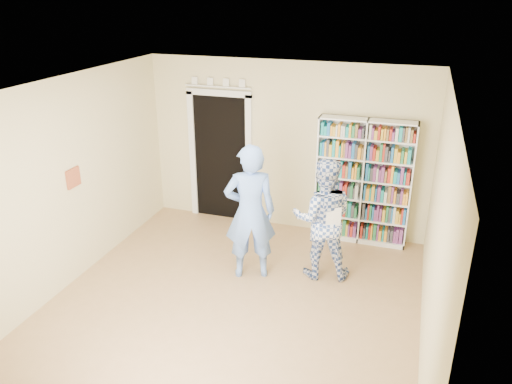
% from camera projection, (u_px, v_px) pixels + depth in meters
% --- Properties ---
extents(floor, '(5.00, 5.00, 0.00)m').
position_uv_depth(floor, '(230.00, 309.00, 6.18)').
color(floor, '#9E784C').
rests_on(floor, ground).
extents(ceiling, '(5.00, 5.00, 0.00)m').
position_uv_depth(ceiling, '(225.00, 91.00, 5.15)').
color(ceiling, white).
rests_on(ceiling, wall_back).
extents(wall_back, '(4.50, 0.00, 4.50)m').
position_uv_depth(wall_back, '(285.00, 147.00, 7.86)').
color(wall_back, beige).
rests_on(wall_back, floor).
extents(wall_left, '(0.00, 5.00, 5.00)m').
position_uv_depth(wall_left, '(62.00, 187.00, 6.32)').
color(wall_left, beige).
rests_on(wall_left, floor).
extents(wall_right, '(0.00, 5.00, 5.00)m').
position_uv_depth(wall_right, '(436.00, 239.00, 5.01)').
color(wall_right, beige).
rests_on(wall_right, floor).
extents(bookshelf, '(1.41, 0.26, 1.94)m').
position_uv_depth(bookshelf, '(363.00, 182.00, 7.50)').
color(bookshelf, white).
rests_on(bookshelf, floor).
extents(doorway, '(1.10, 0.08, 2.43)m').
position_uv_depth(doorway, '(220.00, 151.00, 8.23)').
color(doorway, black).
rests_on(doorway, floor).
extents(wall_art, '(0.03, 0.25, 0.25)m').
position_uv_depth(wall_art, '(73.00, 178.00, 6.47)').
color(wall_art, maroon).
rests_on(wall_art, wall_left).
extents(man_blue, '(0.80, 0.68, 1.88)m').
position_uv_depth(man_blue, '(250.00, 212.00, 6.57)').
color(man_blue, '#6893E8').
rests_on(man_blue, floor).
extents(man_plaid, '(0.93, 0.79, 1.69)m').
position_uv_depth(man_plaid, '(323.00, 219.00, 6.62)').
color(man_plaid, navy).
rests_on(man_plaid, floor).
extents(paper_sheet, '(0.18, 0.11, 0.28)m').
position_uv_depth(paper_sheet, '(333.00, 218.00, 6.35)').
color(paper_sheet, white).
rests_on(paper_sheet, man_plaid).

